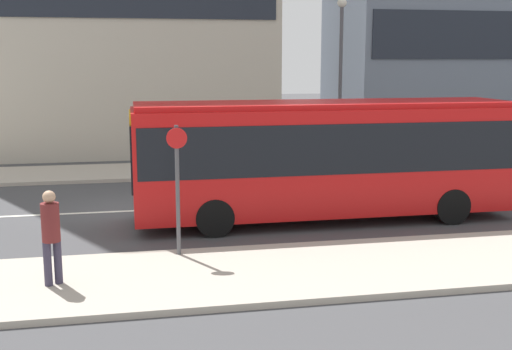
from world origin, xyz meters
TOP-DOWN VIEW (x-y plane):
  - ground_plane at (0.00, 0.00)m, footprint 120.00×120.00m
  - sidewalk_near at (0.00, -6.25)m, footprint 44.00×3.50m
  - sidewalk_far at (0.00, 6.25)m, footprint 44.00×3.50m
  - lane_centerline at (0.00, 0.00)m, footprint 41.80×0.16m
  - city_bus at (5.22, -2.00)m, footprint 10.29×2.62m
  - parked_car_0 at (11.91, 3.35)m, footprint 4.60×1.71m
  - pedestrian_near_stop at (-1.44, -6.32)m, footprint 0.34×0.34m
  - bus_stop_sign at (1.04, -4.88)m, footprint 0.44×0.12m
  - street_lamp at (8.15, 5.48)m, footprint 0.36×0.36m

SIDE VIEW (x-z plane):
  - ground_plane at x=0.00m, z-range 0.00..0.00m
  - lane_centerline at x=0.00m, z-range 0.00..0.01m
  - sidewalk_near at x=0.00m, z-range 0.00..0.13m
  - sidewalk_far at x=0.00m, z-range 0.00..0.13m
  - parked_car_0 at x=11.91m, z-range -0.04..1.33m
  - pedestrian_near_stop at x=-1.44m, z-range 0.26..2.08m
  - bus_stop_sign at x=1.04m, z-range 0.36..3.19m
  - city_bus at x=5.22m, z-range 0.24..3.46m
  - street_lamp at x=8.15m, z-range 0.88..7.35m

